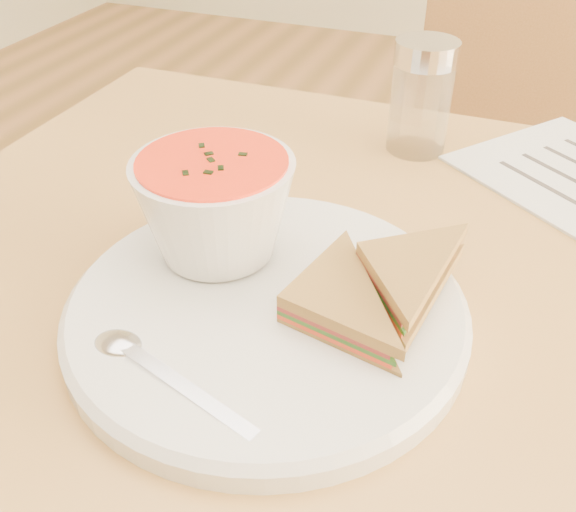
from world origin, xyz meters
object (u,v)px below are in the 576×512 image
at_px(plate, 267,311).
at_px(soup_bowl, 216,212).
at_px(chair_far, 507,216).
at_px(condiment_shaker, 421,97).

xyz_separation_m(plate, soup_bowl, (-0.06, 0.04, 0.05)).
distance_m(chair_far, condiment_shaker, 0.56).
xyz_separation_m(chair_far, plate, (-0.17, -0.74, 0.32)).
xyz_separation_m(chair_far, soup_bowl, (-0.23, -0.69, 0.37)).
bearing_deg(chair_far, soup_bowl, 63.66).
xyz_separation_m(chair_far, condiment_shaker, (-0.12, -0.41, 0.37)).
relative_size(chair_far, plate, 2.87).
height_order(chair_far, condiment_shaker, chair_far).
height_order(plate, soup_bowl, soup_bowl).
bearing_deg(plate, chair_far, 77.27).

